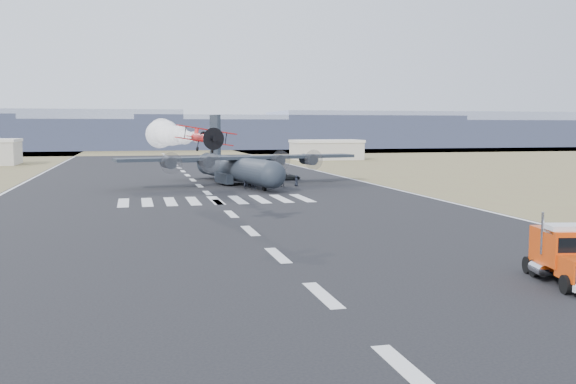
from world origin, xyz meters
name	(u,v)px	position (x,y,z in m)	size (l,w,h in m)	color
ground	(323,295)	(0.00, 0.00, 0.00)	(500.00, 500.00, 0.00)	black
scrub_far	(160,151)	(0.00, 230.00, 0.00)	(500.00, 80.00, 0.00)	olive
runway_markings	(207,193)	(0.00, 60.00, 0.01)	(60.00, 260.00, 0.01)	silver
ridge_seg_c	(2,130)	(-65.00, 260.00, 8.50)	(150.00, 50.00, 17.00)	gray
ridge_seg_d	(157,134)	(0.00, 260.00, 6.50)	(150.00, 50.00, 13.00)	gray
ridge_seg_e	(297,132)	(65.00, 260.00, 7.50)	(150.00, 50.00, 15.00)	gray
ridge_seg_f	(423,129)	(130.00, 260.00, 8.50)	(150.00, 50.00, 17.00)	gray
ridge_seg_g	(538,133)	(195.00, 260.00, 6.50)	(150.00, 50.00, 13.00)	gray
hangar_right	(326,149)	(46.00, 150.00, 3.01)	(20.50, 12.50, 5.90)	#AFA99B
semi_truck	(566,254)	(15.71, -0.76, 1.84)	(4.05, 8.52, 3.74)	black
aerobatic_biplane	(204,137)	(-3.99, 26.10, 8.83)	(5.87, 5.32, 2.63)	#BC2D0C
smoke_trail	(165,133)	(-6.62, 46.55, 8.99)	(5.06, 24.61, 3.68)	white
transport_aircraft	(237,166)	(6.49, 72.97, 3.10)	(41.55, 34.03, 12.03)	#1D242C
support_vehicle	(289,177)	(17.28, 79.82, 0.61)	(2.04, 4.42, 1.23)	black
crew_a	(247,182)	(7.29, 66.83, 0.85)	(0.62, 0.51, 1.71)	black
crew_b	(282,182)	(13.11, 67.14, 0.82)	(0.80, 0.49, 1.64)	black
crew_c	(255,184)	(7.85, 63.57, 0.88)	(1.14, 0.53, 1.77)	black
crew_d	(251,182)	(8.05, 67.49, 0.80)	(0.94, 0.48, 1.61)	black
crew_e	(296,181)	(15.64, 67.62, 0.91)	(0.89, 0.55, 1.82)	black
crew_f	(259,181)	(9.72, 69.33, 0.86)	(1.60, 0.52, 1.73)	black
crew_g	(245,183)	(6.52, 64.83, 0.88)	(0.64, 0.53, 1.76)	black
crew_h	(253,184)	(7.58, 63.88, 0.91)	(0.89, 0.55, 1.82)	black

